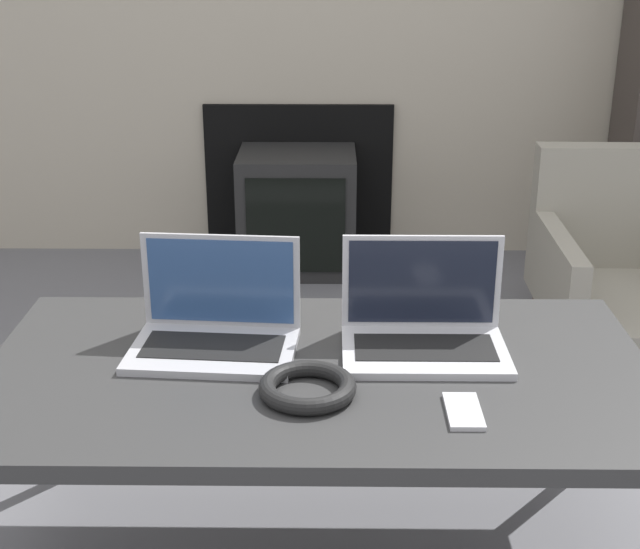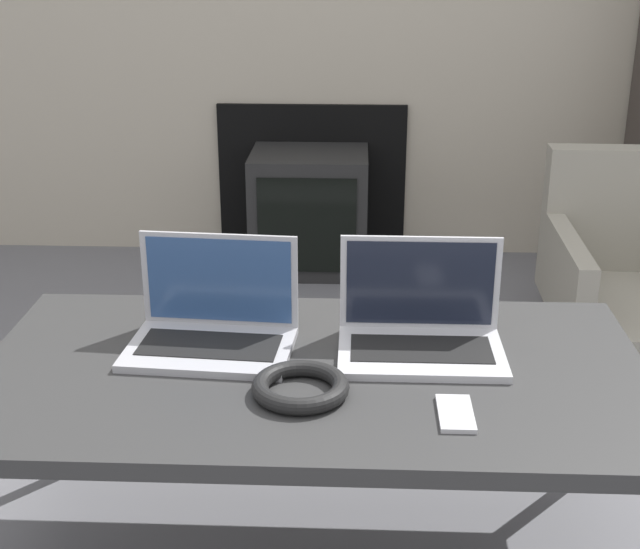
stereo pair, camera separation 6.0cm
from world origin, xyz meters
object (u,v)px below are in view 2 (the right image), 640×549
Objects in this scene: tv at (310,211)px; phone at (456,413)px; laptop_left at (213,323)px; laptop_right at (421,327)px; armchair at (634,265)px; headphones at (300,387)px.

phone is at bearing -79.38° from tv.
laptop_left reaches higher than tv.
laptop_right is 0.50× the size of armchair.
phone is at bearing -13.17° from headphones.
headphones is at bearing -127.37° from armchair.
headphones reaches higher than phone.
headphones is (0.20, -0.21, -0.03)m from laptop_left.
laptop_left reaches higher than headphones.
headphones is 1.93m from tv.
tv is (0.11, 1.70, -0.28)m from laptop_left.
phone is 0.19× the size of armchair.
tv is at bearing 90.61° from laptop_left.
headphones is at bearing -87.35° from tv.
headphones is 1.46× the size of phone.
phone is (0.48, -0.28, -0.04)m from laptop_left.
headphones is 1.60m from armchair.
laptop_left is at bearing -137.74° from armchair.
armchair is (1.19, 1.03, -0.24)m from laptop_left.
laptop_right is at bearing -125.00° from armchair.
laptop_right is 1.30m from armchair.
headphones is 0.27× the size of armchair.
laptop_left is 0.74× the size of tv.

